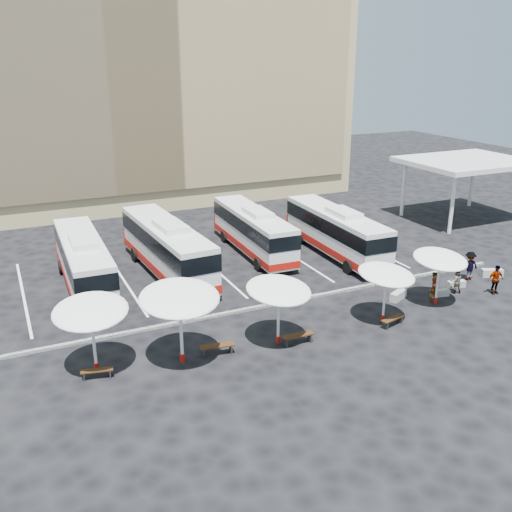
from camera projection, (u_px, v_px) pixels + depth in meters
name	position (u px, v px, depth m)	size (l,w,h in m)	color
ground	(262.00, 312.00, 31.93)	(120.00, 120.00, 0.00)	black
sandstone_building	(121.00, 65.00, 54.92)	(42.00, 18.25, 29.60)	tan
service_canopy	(467.00, 163.00, 48.37)	(10.00, 8.00, 5.20)	silver
curb_divider	(259.00, 307.00, 32.33)	(34.00, 0.25, 0.15)	black
bay_lines	(212.00, 266.00, 38.76)	(24.15, 12.00, 0.01)	white
bus_0	(84.00, 261.00, 34.56)	(2.75, 10.99, 3.47)	silver
bus_1	(167.00, 246.00, 36.82)	(3.19, 11.80, 3.71)	silver
bus_2	(253.00, 230.00, 40.87)	(2.78, 10.78, 3.40)	silver
bus_3	(336.00, 230.00, 40.44)	(2.86, 11.16, 3.52)	silver
sunshade_0	(91.00, 312.00, 25.02)	(4.06, 4.09, 3.49)	silver
sunshade_1	(180.00, 298.00, 25.65)	(3.97, 4.01, 3.83)	silver
sunshade_2	(279.00, 290.00, 27.54)	(4.10, 4.13, 3.35)	silver
sunshade_3	(386.00, 275.00, 29.94)	(4.01, 4.03, 3.15)	silver
sunshade_4	(440.00, 259.00, 32.12)	(3.18, 3.22, 3.18)	silver
wood_bench_0	(97.00, 372.00, 25.29)	(1.44, 0.66, 0.43)	black
wood_bench_1	(217.00, 347.00, 27.25)	(1.72, 0.70, 0.51)	black
wood_bench_2	(298.00, 337.00, 28.28)	(1.67, 0.51, 0.51)	black
wood_bench_3	(393.00, 320.00, 30.18)	(1.54, 0.75, 0.46)	black
conc_bench_0	(398.00, 295.00, 33.47)	(1.32, 0.44, 0.49)	gray
conc_bench_1	(440.00, 293.00, 33.92)	(1.09, 0.36, 0.41)	gray
conc_bench_2	(456.00, 284.00, 35.20)	(1.11, 0.37, 0.41)	gray
conc_bench_3	(492.00, 273.00, 36.88)	(1.34, 0.45, 0.50)	gray
passenger_0	(434.00, 287.00, 32.99)	(0.66, 0.43, 1.81)	black
passenger_1	(456.00, 281.00, 34.20)	(0.74, 0.58, 1.53)	black
passenger_2	(496.00, 280.00, 34.04)	(1.06, 0.44, 1.80)	black
passenger_3	(470.00, 266.00, 36.17)	(1.21, 0.70, 1.88)	black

